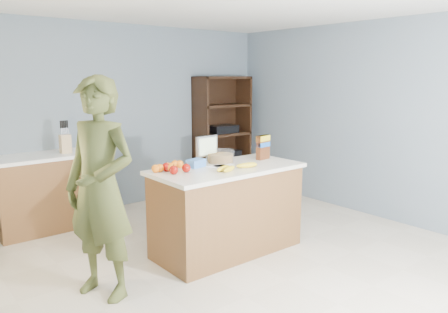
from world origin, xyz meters
TOP-DOWN VIEW (x-y plane):
  - floor at (0.00, 0.00)m, footprint 4.50×5.00m
  - walls at (0.00, 0.00)m, footprint 4.52×5.02m
  - counter_peninsula at (0.00, 0.30)m, footprint 1.56×0.76m
  - back_cabinet at (-1.20, 2.20)m, footprint 1.24×0.62m
  - shelving_unit at (1.55, 2.35)m, footprint 0.90×0.40m
  - person at (-1.38, 0.24)m, footprint 0.67×0.78m
  - knife_block at (-0.98, 2.14)m, footprint 0.12×0.10m
  - envelopes at (-0.02, 0.38)m, footprint 0.31×0.15m
  - bananas at (0.00, 0.15)m, footprint 0.53×0.19m
  - apples at (-0.55, 0.40)m, footprint 0.23×0.25m
  - oranges at (-0.55, 0.53)m, footprint 0.37×0.19m
  - blue_carton at (-0.25, 0.49)m, footprint 0.20×0.16m
  - salad_bowl at (0.10, 0.54)m, footprint 0.30×0.30m
  - tv at (-0.00, 0.64)m, footprint 0.28×0.12m
  - cereal_box at (0.57, 0.37)m, footprint 0.18×0.09m

SIDE VIEW (x-z plane):
  - floor at x=0.00m, z-range -0.01..0.01m
  - counter_peninsula at x=0.00m, z-range -0.03..0.87m
  - back_cabinet at x=-1.20m, z-range 0.00..0.90m
  - shelving_unit at x=1.55m, z-range -0.04..1.76m
  - envelopes at x=-0.02m, z-range 0.90..0.90m
  - person at x=-1.38m, z-range 0.00..1.82m
  - bananas at x=0.00m, z-range 0.90..0.95m
  - oranges at x=-0.55m, z-range 0.90..0.98m
  - blue_carton at x=-0.25m, z-range 0.90..0.98m
  - apples at x=-0.55m, z-range 0.90..0.98m
  - salad_bowl at x=0.10m, z-range 0.89..1.02m
  - knife_block at x=-0.98m, z-range 0.86..1.17m
  - cereal_box at x=0.57m, z-range 0.92..1.19m
  - tv at x=0.00m, z-range 0.92..1.20m
  - walls at x=0.00m, z-range 0.40..2.91m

